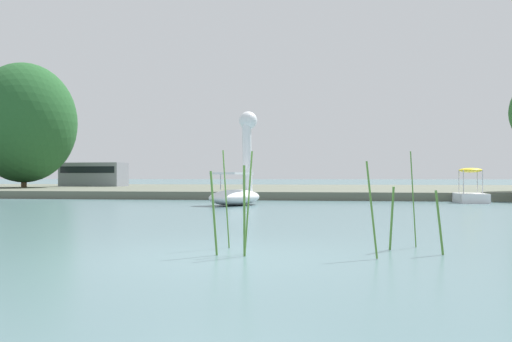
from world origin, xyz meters
TOP-DOWN VIEW (x-y plane):
  - ground_plane at (0.00, 0.00)m, footprint 416.25×416.25m
  - shore_bank_far at (0.00, 31.03)m, footprint 138.51×24.14m
  - swan_boat at (-2.42, 14.38)m, footprint 2.41×3.29m
  - pedal_boat_yellow at (7.09, 17.92)m, footprint 1.15×2.13m
  - tree_willow_near_path at (-19.14, 27.40)m, footprint 9.19×9.12m
  - parked_van at (-16.68, 32.74)m, footprint 4.88×2.34m
  - reed_clump_foreground at (1.19, 0.62)m, footprint 3.34×1.47m

SIDE VIEW (x-z plane):
  - ground_plane at x=0.00m, z-range 0.00..0.00m
  - shore_bank_far at x=0.00m, z-range 0.00..0.39m
  - pedal_boat_yellow at x=7.09m, z-range -0.32..1.17m
  - reed_clump_foreground at x=1.19m, z-range -0.14..1.41m
  - swan_boat at x=-2.42m, z-range -0.97..2.79m
  - parked_van at x=-16.68m, z-range 0.46..2.21m
  - tree_willow_near_path at x=-19.14m, z-range 0.55..8.78m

